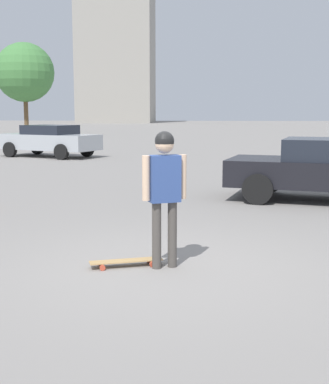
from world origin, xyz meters
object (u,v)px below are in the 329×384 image
skateboard (126,261)px  car_parked_far (49,140)px  person (164,182)px  car_parked_near (323,168)px

skateboard → car_parked_far: (16.41, 6.07, 0.68)m
person → car_parked_near: (5.45, -3.06, -0.37)m
car_parked_near → car_parked_far: car_parked_far is taller
skateboard → car_parked_near: (5.45, -3.56, 0.67)m
car_parked_near → car_parked_far: size_ratio=0.90×
person → car_parked_far: person is taller
skateboard → car_parked_near: bearing=-142.3°
skateboard → person: bearing=161.0°
car_parked_far → car_parked_near: bearing=153.9°
car_parked_near → car_parked_far: bearing=-34.9°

